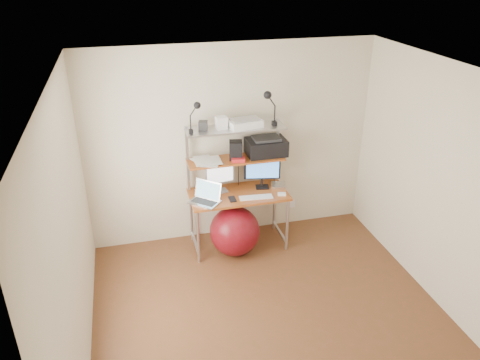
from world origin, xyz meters
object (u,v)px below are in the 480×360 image
(monitor_black, at_px, (262,171))
(laptop, at_px, (206,197))
(monitor_silver, at_px, (220,175))
(printer, at_px, (266,146))
(exercise_ball, at_px, (235,231))

(monitor_black, xyz_separation_m, laptop, (-0.75, -0.20, -0.17))
(monitor_silver, height_order, printer, printer)
(monitor_black, bearing_deg, monitor_silver, -171.22)
(monitor_silver, bearing_deg, laptop, -144.97)
(exercise_ball, bearing_deg, printer, 34.66)
(monitor_black, xyz_separation_m, printer, (0.06, 0.07, 0.29))
(laptop, relative_size, printer, 0.91)
(exercise_ball, bearing_deg, monitor_black, 32.32)
(printer, xyz_separation_m, exercise_ball, (-0.48, -0.34, -0.95))
(laptop, bearing_deg, monitor_silver, 87.84)
(monitor_black, bearing_deg, exercise_ball, -136.62)
(monitor_silver, relative_size, monitor_black, 0.92)
(monitor_black, distance_m, laptop, 0.80)
(laptop, bearing_deg, printer, 60.67)
(laptop, bearing_deg, exercise_ball, 31.19)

